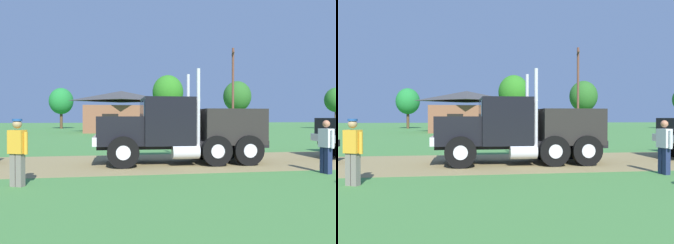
% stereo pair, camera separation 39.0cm
% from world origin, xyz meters
% --- Properties ---
extents(ground_plane, '(200.00, 200.00, 0.00)m').
position_xyz_m(ground_plane, '(0.00, 0.00, 0.00)').
color(ground_plane, '#437D3A').
extents(dirt_track, '(120.00, 5.79, 0.01)m').
position_xyz_m(dirt_track, '(0.00, 0.00, 0.00)').
color(dirt_track, olive).
rests_on(dirt_track, ground_plane).
extents(truck_foreground_white, '(6.79, 2.61, 3.64)m').
position_xyz_m(truck_foreground_white, '(-0.09, -0.32, 1.33)').
color(truck_foreground_white, black).
rests_on(truck_foreground_white, ground_plane).
extents(visitor_standing_near, '(0.32, 0.63, 1.72)m').
position_xyz_m(visitor_standing_near, '(3.94, -3.55, 0.94)').
color(visitor_standing_near, silver).
rests_on(visitor_standing_near, ground_plane).
extents(visitor_walking_mid, '(0.57, 0.41, 1.78)m').
position_xyz_m(visitor_walking_mid, '(-5.35, -4.08, 0.98)').
color(visitor_walking_mid, gold).
rests_on(visitor_walking_mid, ground_plane).
extents(shed_building, '(9.23, 7.20, 5.04)m').
position_xyz_m(shed_building, '(-1.64, 28.52, 2.44)').
color(shed_building, brown).
rests_on(shed_building, ground_plane).
extents(utility_pole_near, '(0.72, 2.16, 9.50)m').
position_xyz_m(utility_pole_near, '(10.46, 22.50, 5.01)').
color(utility_pole_near, brown).
rests_on(utility_pole_near, ground_plane).
extents(tree_left, '(3.78, 3.78, 6.47)m').
position_xyz_m(tree_left, '(-10.72, 42.57, 4.36)').
color(tree_left, '#513823').
rests_on(tree_left, ground_plane).
extents(tree_mid, '(5.12, 5.12, 8.80)m').
position_xyz_m(tree_mid, '(6.42, 42.09, 5.96)').
color(tree_mid, '#513823').
rests_on(tree_mid, ground_plane).
extents(tree_right, '(4.60, 4.60, 7.81)m').
position_xyz_m(tree_right, '(17.77, 40.22, 5.26)').
color(tree_right, '#513823').
rests_on(tree_right, ground_plane).
extents(tree_far_right, '(3.52, 3.52, 6.50)m').
position_xyz_m(tree_far_right, '(32.06, 34.78, 4.52)').
color(tree_far_right, '#513823').
rests_on(tree_far_right, ground_plane).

